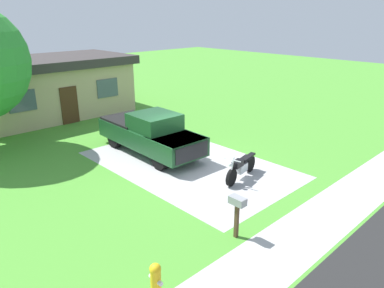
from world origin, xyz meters
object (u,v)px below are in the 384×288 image
at_px(motorcycle, 241,167).
at_px(fire_hydrant, 156,281).
at_px(mailbox, 237,206).
at_px(neighbor_house, 49,86).
at_px(pickup_truck, 149,132).

relative_size(motorcycle, fire_hydrant, 2.51).
bearing_deg(mailbox, motorcycle, 37.12).
relative_size(motorcycle, neighbor_house, 0.23).
height_order(pickup_truck, fire_hydrant, pickup_truck).
bearing_deg(motorcycle, fire_hydrant, -157.11).
bearing_deg(neighbor_house, fire_hydrant, -106.58).
relative_size(pickup_truck, neighbor_house, 0.59).
bearing_deg(neighbor_house, motorcycle, -84.96).
bearing_deg(fire_hydrant, mailbox, 4.61).
distance_m(motorcycle, pickup_truck, 4.72).
distance_m(mailbox, neighbor_house, 16.49).
height_order(motorcycle, neighbor_house, neighbor_house).
distance_m(pickup_truck, fire_hydrant, 9.02).
relative_size(pickup_truck, mailbox, 4.51).
xyz_separation_m(fire_hydrant, neighbor_house, (4.95, 16.61, 1.36)).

